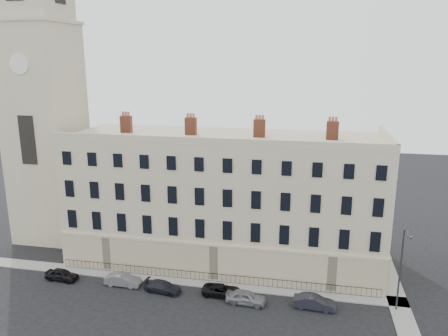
# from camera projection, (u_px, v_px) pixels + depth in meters

# --- Properties ---
(ground) EXTENTS (160.00, 160.00, 0.00)m
(ground) POSITION_uv_depth(u_px,v_px,m) (262.00, 316.00, 41.18)
(ground) COLOR black
(ground) RESTS_ON ground
(terrace) EXTENTS (36.22, 12.22, 17.00)m
(terrace) POSITION_uv_depth(u_px,v_px,m) (225.00, 198.00, 51.87)
(terrace) COLOR #C3B591
(terrace) RESTS_ON ground
(church_tower) EXTENTS (8.00, 8.13, 44.00)m
(church_tower) POSITION_uv_depth(u_px,v_px,m) (43.00, 99.00, 55.64)
(church_tower) COLOR #C3B591
(church_tower) RESTS_ON ground
(pavement_terrace) EXTENTS (48.00, 2.00, 0.12)m
(pavement_terrace) POSITION_uv_depth(u_px,v_px,m) (176.00, 280.00, 47.82)
(pavement_terrace) COLOR gray
(pavement_terrace) RESTS_ON ground
(pavement_east_return) EXTENTS (2.00, 24.00, 0.12)m
(pavement_east_return) POSITION_uv_depth(u_px,v_px,m) (393.00, 287.00, 46.31)
(pavement_east_return) COLOR gray
(pavement_east_return) RESTS_ON ground
(railings) EXTENTS (35.00, 0.04, 0.96)m
(railings) POSITION_uv_depth(u_px,v_px,m) (213.00, 277.00, 47.32)
(railings) COLOR black
(railings) RESTS_ON ground
(car_a) EXTENTS (3.77, 1.72, 1.25)m
(car_a) POSITION_uv_depth(u_px,v_px,m) (62.00, 275.00, 47.79)
(car_a) COLOR black
(car_a) RESTS_ON ground
(car_b) EXTENTS (3.92, 1.42, 1.28)m
(car_b) POSITION_uv_depth(u_px,v_px,m) (123.00, 280.00, 46.64)
(car_b) COLOR slate
(car_b) RESTS_ON ground
(car_c) EXTENTS (4.14, 2.10, 1.15)m
(car_c) POSITION_uv_depth(u_px,v_px,m) (163.00, 287.00, 45.35)
(car_c) COLOR black
(car_c) RESTS_ON ground
(car_d) EXTENTS (4.19, 2.05, 1.15)m
(car_d) POSITION_uv_depth(u_px,v_px,m) (222.00, 291.00, 44.61)
(car_d) COLOR black
(car_d) RESTS_ON ground
(car_e) EXTENTS (4.09, 1.85, 1.36)m
(car_e) POSITION_uv_depth(u_px,v_px,m) (246.00, 297.00, 43.15)
(car_e) COLOR gray
(car_e) RESTS_ON ground
(car_f) EXTENTS (4.13, 1.64, 1.34)m
(car_f) POSITION_uv_depth(u_px,v_px,m) (314.00, 302.00, 42.31)
(car_f) COLOR #23232E
(car_f) RESTS_ON ground
(streetlamp) EXTENTS (0.51, 1.79, 8.37)m
(streetlamp) POSITION_uv_depth(u_px,v_px,m) (401.00, 267.00, 40.88)
(streetlamp) COLOR #34343A
(streetlamp) RESTS_ON ground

